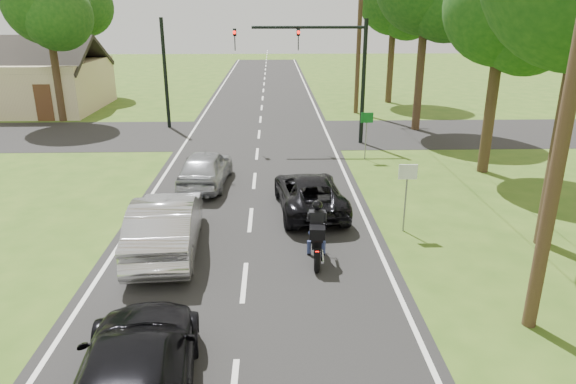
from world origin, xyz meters
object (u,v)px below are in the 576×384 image
object	(u,v)px
traffic_signal	(326,59)
sign_green	(367,124)
utility_pole_far	(359,32)
motorcycle_rider	(317,237)
utility_pole_near	(572,85)
sign_white	(407,182)
silver_suv	(206,168)
silver_sedan	(166,224)
dark_suv	(309,193)
dark_car_behind	(134,375)

from	to	relation	value
traffic_signal	sign_green	xyz separation A→B (m)	(1.56, -3.02, -2.54)
utility_pole_far	sign_green	world-z (taller)	utility_pole_far
motorcycle_rider	utility_pole_near	world-z (taller)	utility_pole_near
motorcycle_rider	sign_white	bearing A→B (deg)	37.04
sign_green	sign_white	bearing A→B (deg)	-91.43
silver_suv	utility_pole_near	xyz separation A→B (m)	(8.03, -9.50, 4.37)
motorcycle_rider	silver_sedan	world-z (taller)	motorcycle_rider
dark_suv	sign_green	bearing A→B (deg)	-120.55
sign_white	silver_suv	bearing A→B (deg)	145.30
dark_car_behind	traffic_signal	distance (m)	19.22
traffic_signal	silver_suv	bearing A→B (deg)	-128.48
utility_pole_near	dark_suv	bearing A→B (deg)	122.05
dark_suv	utility_pole_near	size ratio (longest dim) A/B	0.45
dark_suv	utility_pole_far	world-z (taller)	utility_pole_far
silver_suv	utility_pole_far	distance (m)	17.14
dark_car_behind	sign_white	world-z (taller)	sign_white
silver_suv	motorcycle_rider	bearing A→B (deg)	124.22
utility_pole_far	dark_car_behind	bearing A→B (deg)	-106.48
silver_suv	silver_sedan	bearing A→B (deg)	89.90
motorcycle_rider	sign_white	world-z (taller)	sign_white
dark_suv	traffic_signal	world-z (taller)	traffic_signal
silver_suv	dark_car_behind	xyz separation A→B (m)	(0.26, -11.77, 0.01)
dark_car_behind	traffic_signal	xyz separation A→B (m)	(4.91, 18.26, 3.42)
motorcycle_rider	sign_white	distance (m)	3.49
silver_sedan	utility_pole_near	distance (m)	10.21
utility_pole_near	utility_pole_far	xyz separation A→B (m)	(0.00, 24.00, 0.00)
silver_sedan	silver_suv	bearing A→B (deg)	-97.83
dark_suv	silver_sedan	world-z (taller)	silver_sedan
silver_sedan	sign_white	bearing A→B (deg)	-174.58
silver_suv	utility_pole_far	world-z (taller)	utility_pole_far
dark_suv	silver_sedan	bearing A→B (deg)	30.07
dark_car_behind	dark_suv	bearing A→B (deg)	-117.04
sign_white	sign_green	distance (m)	8.00
silver_sedan	sign_green	world-z (taller)	sign_green
silver_suv	sign_white	bearing A→B (deg)	149.24
utility_pole_far	motorcycle_rider	bearing A→B (deg)	-101.68
traffic_signal	sign_white	xyz separation A→B (m)	(1.36, -11.02, -2.54)
dark_suv	sign_white	world-z (taller)	sign_white
dark_car_behind	sign_green	world-z (taller)	sign_green
silver_sedan	utility_pole_far	xyz separation A→B (m)	(8.43, 20.14, 4.28)
dark_car_behind	utility_pole_near	world-z (taller)	utility_pole_near
traffic_signal	utility_pole_far	xyz separation A→B (m)	(2.86, 8.00, 0.95)
silver_suv	utility_pole_near	world-z (taller)	utility_pole_near
utility_pole_near	sign_white	size ratio (longest dim) A/B	4.71
dark_suv	traffic_signal	bearing A→B (deg)	-103.63
motorcycle_rider	silver_sedan	distance (m)	4.18
silver_sedan	sign_white	world-z (taller)	sign_white
silver_suv	sign_white	world-z (taller)	sign_white
dark_car_behind	utility_pole_near	bearing A→B (deg)	-169.56
dark_car_behind	sign_white	size ratio (longest dim) A/B	2.30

